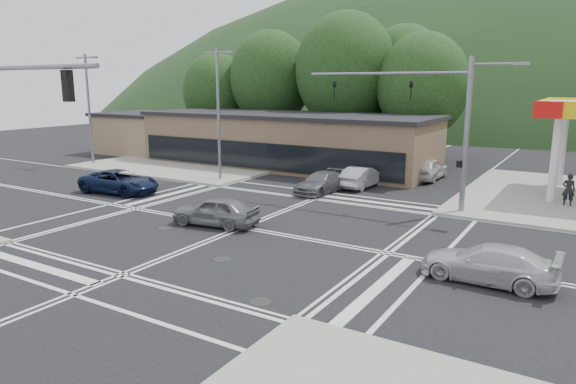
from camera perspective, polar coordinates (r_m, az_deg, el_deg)
The scene contains 20 objects.
ground at distance 24.39m, azimuth -5.14°, elevation -3.96°, with size 120.00×120.00×0.00m, color black.
sidewalk_nw at distance 45.03m, azimuth -9.23°, elevation 3.40°, with size 16.00×16.00×0.15m, color gray.
commercial_row at distance 42.29m, azimuth -0.25°, elevation 5.64°, with size 24.00×8.00×4.00m, color brown.
commercial_nw at distance 52.44m, azimuth -15.42°, elevation 6.22°, with size 8.00×7.00×3.60m, color #846B4F.
hill_north at distance 109.92m, azimuth 24.13°, elevation 7.47°, with size 252.00×126.00×140.00m, color #1A3719.
tree_n_a at distance 51.16m, azimuth -1.93°, elevation 12.50°, with size 8.00×8.00×11.75m.
tree_n_b at distance 47.27m, azimuth 6.44°, elevation 13.26°, with size 9.00×9.00×12.98m.
tree_n_c at distance 44.75m, azimuth 14.71°, elevation 11.36°, with size 7.60×7.60×10.87m.
tree_n_d at distance 53.90m, azimuth -7.96°, elevation 10.98°, with size 6.80×6.80×9.76m.
tree_n_e at distance 49.48m, azimuth 12.73°, elevation 12.24°, with size 8.40×8.40×11.98m.
streetlight_nw at distance 35.78m, azimuth -7.68°, elevation 9.27°, with size 2.50×0.25×9.00m.
streetlight_w at distance 45.47m, azimuth -21.23°, elevation 9.14°, with size 2.50×0.25×9.00m.
signal_mast_ne at distance 27.97m, azimuth 16.83°, elevation 8.19°, with size 11.65×0.30×8.00m.
car_blue_west at distance 33.46m, azimuth -18.22°, elevation 1.11°, with size 2.36×5.11×1.42m, color black.
car_grey_center at distance 24.76m, azimuth -8.04°, elevation -2.07°, with size 1.69×4.20×1.43m, color slate.
car_silver_east at distance 18.98m, azimuth 21.37°, elevation -7.40°, with size 1.82×4.49×1.30m, color silver.
car_queue_a at distance 33.84m, azimuth 8.20°, elevation 1.67°, with size 1.46×4.19×1.38m, color #9EA1A5.
car_queue_b at distance 37.56m, azimuth 15.28°, elevation 2.53°, with size 1.86×4.62×1.57m, color beige.
car_northbound at distance 31.95m, azimuth 3.71°, elevation 1.07°, with size 1.80×4.42×1.28m, color #57595C.
pedestrian at distance 31.67m, azimuth 28.72°, elevation 0.23°, with size 0.65×0.42×1.77m, color black.
Camera 1 is at (13.99, -18.82, 6.68)m, focal length 32.00 mm.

